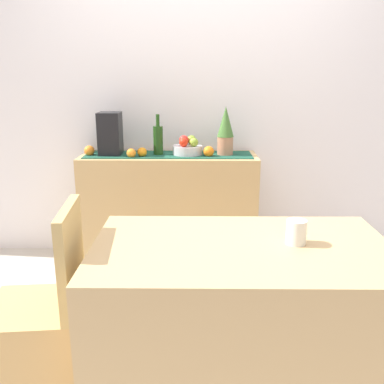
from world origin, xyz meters
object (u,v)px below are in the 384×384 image
at_px(coffee_maker, 110,134).
at_px(chair_near_window, 41,341).
at_px(wine_bottle, 158,140).
at_px(sideboard_console, 170,209).
at_px(dining_table, 240,323).
at_px(coffee_cup, 296,232).
at_px(potted_plant, 225,131).
at_px(fruit_bowl, 188,150).

relative_size(coffee_maker, chair_near_window, 0.35).
bearing_deg(coffee_maker, wine_bottle, 0.00).
relative_size(sideboard_console, dining_table, 1.03).
relative_size(wine_bottle, chair_near_window, 0.33).
bearing_deg(wine_bottle, chair_near_window, -106.00).
distance_m(wine_bottle, coffee_maker, 0.36).
distance_m(coffee_maker, dining_table, 1.80).
bearing_deg(wine_bottle, coffee_cup, -63.85).
height_order(wine_bottle, potted_plant, potted_plant).
bearing_deg(chair_near_window, coffee_maker, 87.41).
distance_m(wine_bottle, chair_near_window, 1.68).
bearing_deg(potted_plant, chair_near_window, -122.05).
bearing_deg(chair_near_window, sideboard_console, 71.26).
bearing_deg(sideboard_console, wine_bottle, 180.00).
height_order(dining_table, coffee_cup, coffee_cup).
relative_size(sideboard_console, fruit_bowl, 5.96).
height_order(potted_plant, chair_near_window, potted_plant).
height_order(sideboard_console, fruit_bowl, fruit_bowl).
xyz_separation_m(coffee_maker, potted_plant, (0.85, 0.00, 0.03)).
relative_size(wine_bottle, dining_table, 0.24).
xyz_separation_m(fruit_bowl, wine_bottle, (-0.22, 0.00, 0.08)).
distance_m(wine_bottle, potted_plant, 0.50).
height_order(wine_bottle, coffee_cup, wine_bottle).
height_order(coffee_maker, potted_plant, potted_plant).
xyz_separation_m(potted_plant, coffee_cup, (0.21, -1.44, -0.24)).
relative_size(fruit_bowl, chair_near_window, 0.24).
height_order(coffee_maker, dining_table, coffee_maker).
bearing_deg(dining_table, wine_bottle, 108.15).
bearing_deg(coffee_maker, chair_near_window, -92.59).
bearing_deg(wine_bottle, dining_table, -71.85).
bearing_deg(chair_near_window, coffee_cup, 1.05).
distance_m(potted_plant, dining_table, 1.61).
bearing_deg(dining_table, sideboard_console, 105.40).
height_order(fruit_bowl, chair_near_window, fruit_bowl).
relative_size(potted_plant, chair_near_window, 0.40).
distance_m(sideboard_console, dining_table, 1.52).
height_order(wine_bottle, coffee_maker, coffee_maker).
relative_size(coffee_maker, coffee_cup, 3.01).
bearing_deg(wine_bottle, sideboard_console, 0.00).
height_order(sideboard_console, coffee_maker, coffee_maker).
distance_m(potted_plant, coffee_cup, 1.48).
bearing_deg(coffee_cup, coffee_maker, 126.35).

